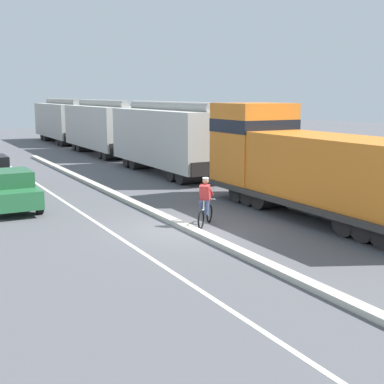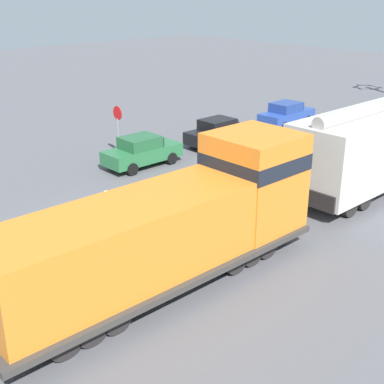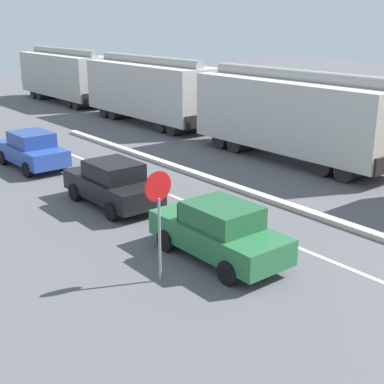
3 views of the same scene
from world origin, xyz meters
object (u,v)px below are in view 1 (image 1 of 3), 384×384
hopper_car_middle (102,127)px  cyclist (205,203)px  hopper_car_trailing (62,121)px  hopper_car_lead (168,138)px  locomotive (307,168)px  parked_car_green (11,190)px

hopper_car_middle → cyclist: bearing=-100.4°
hopper_car_middle → hopper_car_trailing: size_ratio=1.00×
hopper_car_lead → hopper_car_middle: (0.00, 11.60, 0.00)m
hopper_car_lead → hopper_car_trailing: (0.00, 23.20, 0.00)m
hopper_car_trailing → cyclist: hopper_car_trailing is taller
locomotive → hopper_car_middle: 23.76m
hopper_car_trailing → hopper_car_lead: bearing=-90.0°
hopper_car_lead → hopper_car_trailing: 23.20m
locomotive → cyclist: bearing=177.5°
locomotive → cyclist: locomotive is taller
locomotive → hopper_car_middle: (-0.00, 23.76, 0.28)m
hopper_car_middle → hopper_car_trailing: (0.00, 11.60, 0.00)m
locomotive → hopper_car_trailing: 35.36m
hopper_car_middle → hopper_car_trailing: bearing=90.0°
locomotive → hopper_car_middle: locomotive is taller
parked_car_green → hopper_car_lead: bearing=31.4°
hopper_car_lead → parked_car_green: (-9.87, -6.02, -1.26)m
hopper_car_trailing → cyclist: 35.45m
hopper_car_middle → cyclist: hopper_car_middle is taller
cyclist → hopper_car_trailing: bearing=83.0°
hopper_car_middle → parked_car_green: 20.23m
hopper_car_middle → cyclist: (-4.34, -23.57, -1.26)m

